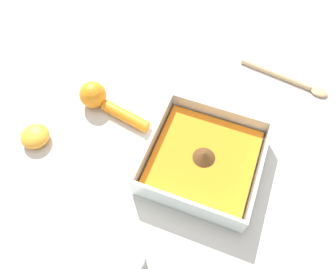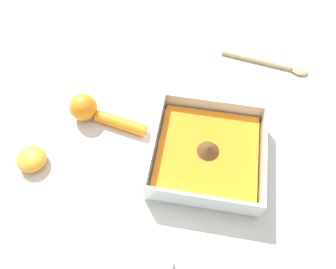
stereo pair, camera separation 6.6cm
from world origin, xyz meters
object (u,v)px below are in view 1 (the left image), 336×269
lemon_half (35,136)px  wooden_spoon (289,80)px  square_dish (203,161)px  spice_bowl (124,259)px  lemon_squeezer (101,100)px

lemon_half → wooden_spoon: 0.58m
square_dish → wooden_spoon: 0.31m
spice_bowl → wooden_spoon: (-0.51, 0.19, -0.01)m
square_dish → wooden_spoon: (-0.28, 0.12, -0.01)m
square_dish → spice_bowl: (0.22, -0.07, -0.00)m
spice_bowl → lemon_squeezer: bearing=-147.0°
square_dish → lemon_squeezer: (-0.06, -0.25, 0.01)m
square_dish → lemon_half: size_ratio=3.64×
spice_bowl → square_dish: bearing=162.8°
spice_bowl → wooden_spoon: bearing=159.2°
square_dish → lemon_squeezer: square_dish is taller
square_dish → spice_bowl: square_dish is taller
lemon_half → spice_bowl: bearing=60.5°
lemon_squeezer → wooden_spoon: 0.44m
lemon_squeezer → wooden_spoon: lemon_squeezer is taller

